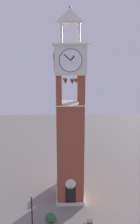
{
  "coord_description": "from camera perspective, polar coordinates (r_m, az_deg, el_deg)",
  "views": [
    {
      "loc": [
        -1.01,
        -23.81,
        15.48
      ],
      "look_at": [
        0.0,
        0.0,
        9.96
      ],
      "focal_mm": 38.0,
      "sensor_mm": 36.0,
      "label": 1
    }
  ],
  "objects": [
    {
      "name": "ground",
      "position": [
        28.42,
        0.0,
        -19.97
      ],
      "size": [
        80.0,
        80.0,
        0.0
      ],
      "primitive_type": "plane",
      "color": "gray"
    },
    {
      "name": "clock_tower",
      "position": [
        24.83,
        0.0,
        -3.29
      ],
      "size": [
        3.41,
        3.41,
        20.21
      ],
      "color": "brown",
      "rests_on": "ground"
    },
    {
      "name": "lamp_post",
      "position": [
        23.64,
        -9.24,
        -20.83
      ],
      "size": [
        0.36,
        0.36,
        3.36
      ],
      "color": "black",
      "rests_on": "ground"
    },
    {
      "name": "trash_bin",
      "position": [
        24.31,
        4.85,
        -25.36
      ],
      "size": [
        0.52,
        0.52,
        0.8
      ],
      "primitive_type": "cylinder",
      "color": "#4C4C51",
      "rests_on": "ground"
    },
    {
      "name": "shrub_near_entry",
      "position": [
        31.03,
        -2.55,
        -16.19
      ],
      "size": [
        0.7,
        0.7,
        0.67
      ],
      "primitive_type": "ellipsoid",
      "color": "#28562D",
      "rests_on": "ground"
    },
    {
      "name": "shrub_left_of_tower",
      "position": [
        30.84,
        -1.52,
        -16.3
      ],
      "size": [
        1.1,
        1.1,
        0.75
      ],
      "primitive_type": "ellipsoid",
      "color": "#28562D",
      "rests_on": "ground"
    },
    {
      "name": "shrub_behind_bench",
      "position": [
        24.97,
        -4.69,
        -24.03
      ],
      "size": [
        0.97,
        0.97,
        0.89
      ],
      "primitive_type": "ellipsoid",
      "color": "#28562D",
      "rests_on": "ground"
    }
  ]
}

